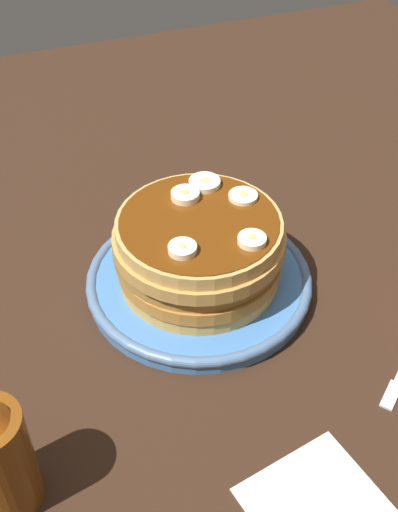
{
  "coord_description": "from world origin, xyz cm",
  "views": [
    {
      "loc": [
        -49.63,
        18.97,
        52.4
      ],
      "look_at": [
        0.0,
        0.0,
        4.88
      ],
      "focal_mm": 45.46,
      "sensor_mm": 36.0,
      "label": 1
    }
  ],
  "objects_px": {
    "banana_slice_2": "(182,249)",
    "banana_slice_0": "(243,197)",
    "plate": "(199,280)",
    "napkin": "(317,510)",
    "banana_slice_3": "(183,196)",
    "banana_slice_4": "(205,183)",
    "pancake_stack": "(199,248)",
    "banana_slice_1": "(252,240)"
  },
  "relations": [
    {
      "from": "banana_slice_3",
      "to": "napkin",
      "type": "xyz_separation_m",
      "value": [
        -0.33,
        -0.0,
        -0.1
      ]
    },
    {
      "from": "plate",
      "to": "napkin",
      "type": "xyz_separation_m",
      "value": [
        -0.29,
        0.0,
        -0.01
      ]
    },
    {
      "from": "banana_slice_0",
      "to": "napkin",
      "type": "xyz_separation_m",
      "value": [
        -0.31,
        0.06,
        -0.1
      ]
    },
    {
      "from": "napkin",
      "to": "pancake_stack",
      "type": "bearing_deg",
      "value": -0.67
    },
    {
      "from": "plate",
      "to": "banana_slice_1",
      "type": "height_order",
      "value": "banana_slice_1"
    },
    {
      "from": "banana_slice_1",
      "to": "banana_slice_0",
      "type": "bearing_deg",
      "value": -17.1
    },
    {
      "from": "napkin",
      "to": "banana_slice_4",
      "type": "bearing_deg",
      "value": -5.22
    },
    {
      "from": "banana_slice_2",
      "to": "plate",
      "type": "bearing_deg",
      "value": -39.33
    },
    {
      "from": "banana_slice_0",
      "to": "banana_slice_2",
      "type": "distance_m",
      "value": 0.11
    },
    {
      "from": "plate",
      "to": "banana_slice_4",
      "type": "height_order",
      "value": "banana_slice_4"
    },
    {
      "from": "banana_slice_4",
      "to": "banana_slice_3",
      "type": "bearing_deg",
      "value": 115.12
    },
    {
      "from": "banana_slice_2",
      "to": "banana_slice_4",
      "type": "height_order",
      "value": "same"
    },
    {
      "from": "banana_slice_0",
      "to": "banana_slice_3",
      "type": "relative_size",
      "value": 1.02
    },
    {
      "from": "pancake_stack",
      "to": "banana_slice_3",
      "type": "xyz_separation_m",
      "value": [
        0.04,
        0.0,
        0.04
      ]
    },
    {
      "from": "banana_slice_0",
      "to": "banana_slice_2",
      "type": "height_order",
      "value": "banana_slice_2"
    },
    {
      "from": "banana_slice_4",
      "to": "napkin",
      "type": "distance_m",
      "value": 0.36
    },
    {
      "from": "pancake_stack",
      "to": "banana_slice_2",
      "type": "bearing_deg",
      "value": 141.58
    },
    {
      "from": "banana_slice_1",
      "to": "plate",
      "type": "bearing_deg",
      "value": 35.41
    },
    {
      "from": "banana_slice_3",
      "to": "banana_slice_4",
      "type": "xyz_separation_m",
      "value": [
        0.01,
        -0.03,
        -0.0
      ]
    },
    {
      "from": "banana_slice_1",
      "to": "banana_slice_4",
      "type": "height_order",
      "value": "same"
    },
    {
      "from": "banana_slice_4",
      "to": "napkin",
      "type": "xyz_separation_m",
      "value": [
        -0.34,
        0.03,
        -0.1
      ]
    },
    {
      "from": "plate",
      "to": "banana_slice_0",
      "type": "relative_size",
      "value": 7.99
    },
    {
      "from": "plate",
      "to": "banana_slice_4",
      "type": "distance_m",
      "value": 0.11
    },
    {
      "from": "banana_slice_4",
      "to": "napkin",
      "type": "height_order",
      "value": "banana_slice_4"
    },
    {
      "from": "plate",
      "to": "napkin",
      "type": "height_order",
      "value": "plate"
    },
    {
      "from": "plate",
      "to": "banana_slice_3",
      "type": "bearing_deg",
      "value": 4.04
    },
    {
      "from": "pancake_stack",
      "to": "banana_slice_0",
      "type": "relative_size",
      "value": 6.05
    },
    {
      "from": "plate",
      "to": "banana_slice_1",
      "type": "bearing_deg",
      "value": -144.59
    },
    {
      "from": "banana_slice_2",
      "to": "banana_slice_0",
      "type": "bearing_deg",
      "value": -56.97
    },
    {
      "from": "plate",
      "to": "napkin",
      "type": "distance_m",
      "value": 0.29
    },
    {
      "from": "banana_slice_0",
      "to": "banana_slice_1",
      "type": "bearing_deg",
      "value": 162.9
    },
    {
      "from": "banana_slice_3",
      "to": "banana_slice_2",
      "type": "bearing_deg",
      "value": 160.05
    },
    {
      "from": "plate",
      "to": "banana_slice_2",
      "type": "distance_m",
      "value": 0.1
    },
    {
      "from": "banana_slice_2",
      "to": "banana_slice_3",
      "type": "xyz_separation_m",
      "value": [
        0.08,
        -0.03,
        0.0
      ]
    },
    {
      "from": "pancake_stack",
      "to": "banana_slice_3",
      "type": "bearing_deg",
      "value": 5.09
    },
    {
      "from": "napkin",
      "to": "plate",
      "type": "bearing_deg",
      "value": -0.56
    },
    {
      "from": "banana_slice_0",
      "to": "banana_slice_4",
      "type": "height_order",
      "value": "banana_slice_4"
    },
    {
      "from": "banana_slice_3",
      "to": "pancake_stack",
      "type": "bearing_deg",
      "value": -174.91
    },
    {
      "from": "banana_slice_1",
      "to": "banana_slice_4",
      "type": "distance_m",
      "value": 0.11
    },
    {
      "from": "banana_slice_0",
      "to": "banana_slice_3",
      "type": "height_order",
      "value": "banana_slice_3"
    },
    {
      "from": "banana_slice_0",
      "to": "banana_slice_2",
      "type": "bearing_deg",
      "value": 123.03
    },
    {
      "from": "plate",
      "to": "banana_slice_4",
      "type": "xyz_separation_m",
      "value": [
        0.06,
        -0.03,
        0.09
      ]
    }
  ]
}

